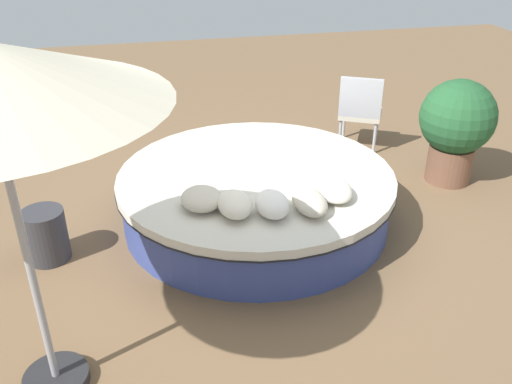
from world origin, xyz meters
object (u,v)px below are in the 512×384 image
Objects in this scene: planter at (456,124)px; side_table at (46,235)px; throw_pillow_0 at (202,198)px; throw_pillow_3 at (310,201)px; throw_pillow_4 at (331,189)px; throw_pillow_1 at (235,204)px; throw_pillow_2 at (272,204)px; round_bed at (256,196)px; patio_chair at (360,108)px.

side_table is at bearing -82.06° from planter.
planter reaches higher than throw_pillow_0.
throw_pillow_4 is (-0.20, 0.27, -0.01)m from throw_pillow_3.
throw_pillow_4 is at bearing 81.97° from side_table.
side_table is (-0.48, -1.65, -0.38)m from throw_pillow_1.
throw_pillow_2 is at bearing -91.22° from throw_pillow_3.
round_bed is 0.89m from throw_pillow_4.
planter is at bearing 106.83° from throw_pillow_0.
throw_pillow_3 is 2.39m from side_table.
throw_pillow_1 is 0.92m from throw_pillow_4.
round_bed is at bearing 96.89° from side_table.
throw_pillow_3 reaches higher than throw_pillow_4.
side_table is (-0.29, -1.39, -0.37)m from throw_pillow_0.
throw_pillow_0 is 1.00× the size of throw_pillow_1.
throw_pillow_0 is (0.53, -0.61, 0.34)m from round_bed.
throw_pillow_3 is (0.08, 0.64, -0.01)m from throw_pillow_1.
planter is (-0.37, 2.38, 0.42)m from round_bed.
round_bed is at bearing 154.13° from throw_pillow_1.
throw_pillow_1 is at bearing -103.18° from throw_pillow_2.
throw_pillow_0 is 0.89× the size of throw_pillow_3.
round_bed is 0.88m from throw_pillow_1.
throw_pillow_4 is 2.61m from side_table.
patio_chair is at bearing 114.61° from side_table.
planter is at bearing 97.94° from side_table.
planter is 4.44m from side_table.
patio_chair is (-1.98, 2.30, -0.05)m from throw_pillow_0.
throw_pillow_2 is at bearing 65.46° from throw_pillow_0.
patio_chair reaches higher than throw_pillow_1.
patio_chair reaches higher than throw_pillow_3.
throw_pillow_2 is 2.68m from planter.
round_bed is 5.71× the size of throw_pillow_3.
throw_pillow_1 is 0.36× the size of planter.
throw_pillow_1 is 0.83× the size of throw_pillow_4.
throw_pillow_3 is (0.27, 0.90, 0.00)m from throw_pillow_0.
throw_pillow_1 reaches higher than throw_pillow_3.
throw_pillow_2 reaches higher than throw_pillow_4.
throw_pillow_2 is 0.43× the size of patio_chair.
throw_pillow_2 is (0.79, -0.04, 0.36)m from round_bed.
planter is (1.08, 0.69, 0.13)m from patio_chair.
side_table is at bearing -103.72° from throw_pillow_3.
throw_pillow_2 is at bearing -64.31° from planter.
round_bed is 2.80× the size of patio_chair.
throw_pillow_2 is 0.63m from throw_pillow_4.
throw_pillow_0 is at bearing -93.37° from throw_pillow_4.
throw_pillow_4 is (0.60, 0.56, 0.33)m from round_bed.
patio_chair is at bearing 130.75° from throw_pillow_0.
patio_chair is at bearing 151.14° from throw_pillow_4.
planter is (-0.97, 1.82, 0.08)m from throw_pillow_4.
throw_pillow_0 is at bearing -106.50° from throw_pillow_3.
throw_pillow_4 reaches higher than round_bed.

